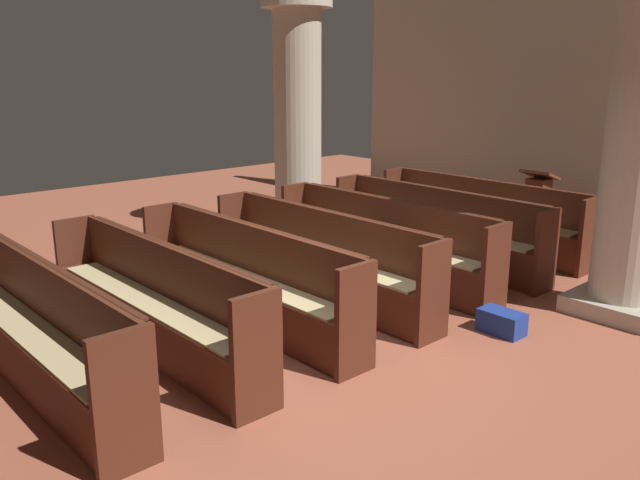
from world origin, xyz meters
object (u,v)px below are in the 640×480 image
(pillar_far_side, at_px, (297,110))
(pew_row_4, at_px, (244,274))
(pew_row_0, at_px, (480,214))
(pew_row_5, at_px, (152,297))
(pew_row_1, at_px, (435,225))
(pew_row_6, at_px, (36,326))
(pew_row_3, at_px, (320,255))
(pew_row_2, at_px, (382,239))
(kneeler_box_blue, at_px, (501,322))
(lectern, at_px, (536,212))

(pillar_far_side, bearing_deg, pew_row_4, -48.92)
(pew_row_0, relative_size, pew_row_5, 1.00)
(pew_row_1, bearing_deg, pew_row_6, -90.00)
(pew_row_1, distance_m, pew_row_3, 2.04)
(pew_row_2, height_order, pew_row_4, same)
(pew_row_5, bearing_deg, pew_row_2, 90.00)
(pew_row_0, xyz_separation_m, pillar_far_side, (-2.42, -1.31, 1.38))
(pew_row_4, height_order, pillar_far_side, pillar_far_side)
(pillar_far_side, xyz_separation_m, kneeler_box_blue, (4.34, -1.11, -1.78))
(pew_row_3, distance_m, kneeler_box_blue, 2.07)
(pew_row_2, relative_size, lectern, 3.00)
(kneeler_box_blue, bearing_deg, pew_row_5, -125.57)
(pew_row_0, distance_m, pew_row_6, 6.13)
(pew_row_3, bearing_deg, lectern, 85.02)
(pew_row_2, bearing_deg, pew_row_5, -90.00)
(pillar_far_side, xyz_separation_m, lectern, (2.77, 2.23, -1.44))
(pew_row_5, height_order, pew_row_6, same)
(pew_row_1, bearing_deg, lectern, 79.86)
(pew_row_4, distance_m, pillar_far_side, 3.93)
(pew_row_2, bearing_deg, pillar_far_side, 163.11)
(pew_row_3, height_order, pew_row_4, same)
(pew_row_5, distance_m, pillar_far_side, 4.71)
(pew_row_5, xyz_separation_m, lectern, (0.35, 6.03, -0.06))
(kneeler_box_blue, bearing_deg, pew_row_6, -117.40)
(pew_row_6, bearing_deg, pew_row_2, 90.00)
(pew_row_0, relative_size, lectern, 3.00)
(pew_row_6, bearing_deg, pillar_far_side, 116.67)
(pew_row_1, xyz_separation_m, pew_row_5, (0.00, -4.08, 0.00))
(pew_row_1, height_order, lectern, lectern)
(pew_row_2, distance_m, pew_row_4, 2.04)
(pillar_far_side, bearing_deg, lectern, 38.86)
(pew_row_1, bearing_deg, pew_row_3, -90.00)
(pew_row_3, xyz_separation_m, lectern, (0.35, 3.99, -0.06))
(pew_row_1, bearing_deg, pew_row_5, -90.00)
(pew_row_0, distance_m, pew_row_4, 4.08)
(pew_row_0, relative_size, pillar_far_side, 0.89)
(pew_row_4, relative_size, pillar_far_side, 0.89)
(pew_row_5, bearing_deg, pew_row_0, 90.00)
(pew_row_1, relative_size, pew_row_6, 1.00)
(pew_row_0, distance_m, pew_row_3, 3.06)
(pew_row_0, xyz_separation_m, pew_row_4, (0.00, -4.08, 0.00))
(pew_row_2, distance_m, lectern, 2.99)
(pew_row_2, height_order, pew_row_3, same)
(pew_row_3, bearing_deg, pew_row_0, 90.00)
(pew_row_3, distance_m, pew_row_6, 3.06)
(pew_row_2, xyz_separation_m, pew_row_6, (0.00, -4.08, 0.00))
(lectern, bearing_deg, pew_row_1, -100.14)
(pew_row_4, xyz_separation_m, pew_row_5, (0.00, -1.02, 0.00))
(pew_row_2, relative_size, pillar_far_side, 0.89)
(pew_row_3, height_order, pillar_far_side, pillar_far_side)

